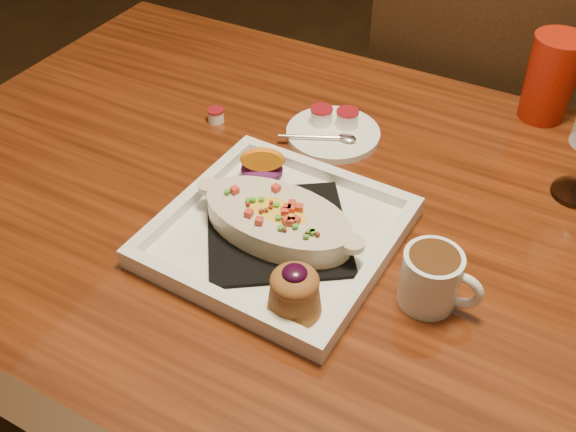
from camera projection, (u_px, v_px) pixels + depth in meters
The scene contains 7 objects.
table at pixel (357, 267), 0.99m from camera, with size 1.50×0.90×0.75m.
chair_far at pixel (462, 137), 1.50m from camera, with size 0.42×0.42×0.93m.
plate at pixel (279, 231), 0.87m from camera, with size 0.32×0.32×0.08m.
coffee_mug at pixel (433, 277), 0.79m from camera, with size 0.10×0.07×0.08m.
saucer at pixel (332, 130), 1.08m from camera, with size 0.16×0.16×0.11m.
creamer_loose at pixel (216, 115), 1.11m from camera, with size 0.03×0.03×0.02m.
red_tumbler at pixel (551, 78), 1.08m from camera, with size 0.09×0.09×0.15m, color #A71B0B.
Camera 1 is at (0.23, -0.65, 1.37)m, focal length 40.00 mm.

